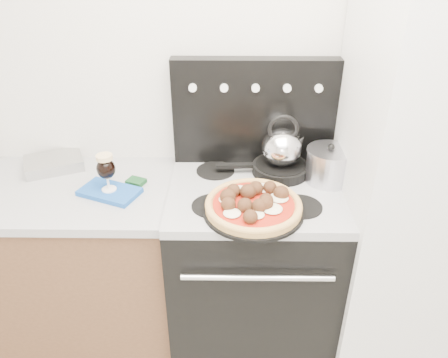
{
  "coord_description": "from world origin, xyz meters",
  "views": [
    {
      "loc": [
        -0.04,
        -0.47,
        1.92
      ],
      "look_at": [
        -0.06,
        1.05,
        1.04
      ],
      "focal_mm": 35.0,
      "sensor_mm": 36.0,
      "label": 1
    }
  ],
  "objects_px": {
    "oven_mitt": "(110,192)",
    "tea_kettle": "(282,144)",
    "skillet": "(280,169)",
    "fridge": "(417,186)",
    "pizza": "(254,203)",
    "beer_glass": "(107,172)",
    "stock_pot": "(329,166)",
    "stove_body": "(252,270)",
    "base_cabinet": "(33,266)",
    "pizza_pan": "(253,211)"
  },
  "relations": [
    {
      "from": "oven_mitt",
      "to": "tea_kettle",
      "type": "distance_m",
      "value": 0.8
    },
    {
      "from": "oven_mitt",
      "to": "skillet",
      "type": "bearing_deg",
      "value": 11.93
    },
    {
      "from": "tea_kettle",
      "to": "skillet",
      "type": "bearing_deg",
      "value": 0.0
    },
    {
      "from": "fridge",
      "to": "pizza",
      "type": "bearing_deg",
      "value": -167.21
    },
    {
      "from": "beer_glass",
      "to": "stock_pot",
      "type": "relative_size",
      "value": 0.87
    },
    {
      "from": "tea_kettle",
      "to": "stock_pot",
      "type": "height_order",
      "value": "tea_kettle"
    },
    {
      "from": "stove_body",
      "to": "pizza",
      "type": "bearing_deg",
      "value": -94.99
    },
    {
      "from": "fridge",
      "to": "skillet",
      "type": "height_order",
      "value": "fridge"
    },
    {
      "from": "fridge",
      "to": "oven_mitt",
      "type": "distance_m",
      "value": 1.34
    },
    {
      "from": "stove_body",
      "to": "skillet",
      "type": "relative_size",
      "value": 3.38
    },
    {
      "from": "beer_glass",
      "to": "pizza",
      "type": "relative_size",
      "value": 0.45
    },
    {
      "from": "fridge",
      "to": "stock_pot",
      "type": "xyz_separation_m",
      "value": [
        -0.37,
        0.1,
        0.04
      ]
    },
    {
      "from": "stove_body",
      "to": "tea_kettle",
      "type": "distance_m",
      "value": 0.65
    },
    {
      "from": "beer_glass",
      "to": "tea_kettle",
      "type": "bearing_deg",
      "value": 11.93
    },
    {
      "from": "skillet",
      "to": "stove_body",
      "type": "bearing_deg",
      "value": -132.67
    },
    {
      "from": "stove_body",
      "to": "stock_pot",
      "type": "xyz_separation_m",
      "value": [
        0.33,
        0.07,
        0.55
      ]
    },
    {
      "from": "base_cabinet",
      "to": "pizza",
      "type": "xyz_separation_m",
      "value": [
        1.09,
        -0.21,
        0.53
      ]
    },
    {
      "from": "beer_glass",
      "to": "stock_pot",
      "type": "bearing_deg",
      "value": 5.74
    },
    {
      "from": "fridge",
      "to": "oven_mitt",
      "type": "xyz_separation_m",
      "value": [
        -1.34,
        -0.0,
        -0.04
      ]
    },
    {
      "from": "oven_mitt",
      "to": "skillet",
      "type": "relative_size",
      "value": 0.99
    },
    {
      "from": "base_cabinet",
      "to": "pizza",
      "type": "bearing_deg",
      "value": -11.05
    },
    {
      "from": "fridge",
      "to": "tea_kettle",
      "type": "distance_m",
      "value": 0.61
    },
    {
      "from": "stove_body",
      "to": "fridge",
      "type": "distance_m",
      "value": 0.87
    },
    {
      "from": "fridge",
      "to": "oven_mitt",
      "type": "relative_size",
      "value": 7.4
    },
    {
      "from": "pizza_pan",
      "to": "pizza",
      "type": "bearing_deg",
      "value": 0.0
    },
    {
      "from": "oven_mitt",
      "to": "fridge",
      "type": "bearing_deg",
      "value": 0.1
    },
    {
      "from": "stove_body",
      "to": "pizza",
      "type": "height_order",
      "value": "pizza"
    },
    {
      "from": "skillet",
      "to": "stock_pot",
      "type": "height_order",
      "value": "stock_pot"
    },
    {
      "from": "stove_body",
      "to": "beer_glass",
      "type": "distance_m",
      "value": 0.86
    },
    {
      "from": "oven_mitt",
      "to": "pizza",
      "type": "height_order",
      "value": "pizza"
    },
    {
      "from": "stove_body",
      "to": "fridge",
      "type": "relative_size",
      "value": 0.46
    },
    {
      "from": "stock_pot",
      "to": "stove_body",
      "type": "bearing_deg",
      "value": -167.98
    },
    {
      "from": "fridge",
      "to": "skillet",
      "type": "xyz_separation_m",
      "value": [
        -0.58,
        0.16,
        -0.01
      ]
    },
    {
      "from": "beer_glass",
      "to": "pizza_pan",
      "type": "relative_size",
      "value": 0.43
    },
    {
      "from": "base_cabinet",
      "to": "oven_mitt",
      "type": "distance_m",
      "value": 0.67
    },
    {
      "from": "stock_pot",
      "to": "base_cabinet",
      "type": "bearing_deg",
      "value": -178.19
    },
    {
      "from": "oven_mitt",
      "to": "pizza_pan",
      "type": "relative_size",
      "value": 0.63
    },
    {
      "from": "fridge",
      "to": "pizza",
      "type": "relative_size",
      "value": 4.89
    },
    {
      "from": "tea_kettle",
      "to": "stock_pot",
      "type": "bearing_deg",
      "value": -0.7
    },
    {
      "from": "oven_mitt",
      "to": "stock_pot",
      "type": "distance_m",
      "value": 0.98
    },
    {
      "from": "base_cabinet",
      "to": "stock_pot",
      "type": "bearing_deg",
      "value": 1.81
    },
    {
      "from": "pizza",
      "to": "skillet",
      "type": "relative_size",
      "value": 1.49
    },
    {
      "from": "base_cabinet",
      "to": "fridge",
      "type": "distance_m",
      "value": 1.88
    },
    {
      "from": "skillet",
      "to": "pizza",
      "type": "bearing_deg",
      "value": -113.53
    },
    {
      "from": "oven_mitt",
      "to": "stock_pot",
      "type": "height_order",
      "value": "stock_pot"
    },
    {
      "from": "skillet",
      "to": "stock_pot",
      "type": "xyz_separation_m",
      "value": [
        0.21,
        -0.06,
        0.05
      ]
    },
    {
      "from": "base_cabinet",
      "to": "skillet",
      "type": "xyz_separation_m",
      "value": [
        1.23,
        0.11,
        0.51
      ]
    },
    {
      "from": "tea_kettle",
      "to": "stock_pot",
      "type": "distance_m",
      "value": 0.23
    },
    {
      "from": "beer_glass",
      "to": "tea_kettle",
      "type": "height_order",
      "value": "tea_kettle"
    },
    {
      "from": "fridge",
      "to": "oven_mitt",
      "type": "height_order",
      "value": "fridge"
    }
  ]
}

